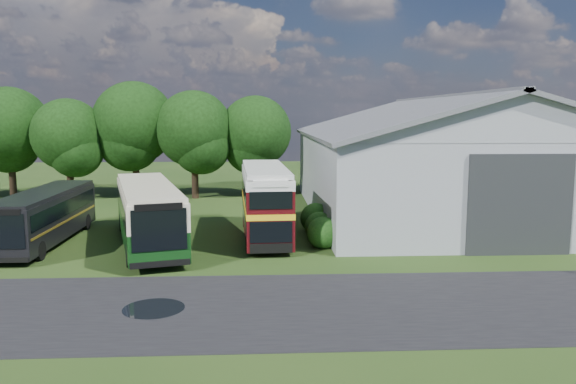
{
  "coord_description": "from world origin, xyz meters",
  "views": [
    {
      "loc": [
        2.3,
        -22.45,
        6.88
      ],
      "look_at": [
        3.87,
        8.0,
        2.66
      ],
      "focal_mm": 35.0,
      "sensor_mm": 36.0,
      "label": 1
    }
  ],
  "objects": [
    {
      "name": "shrub_mid",
      "position": [
        5.6,
        8.0,
        0.0
      ],
      "size": [
        1.6,
        1.6,
        1.6
      ],
      "primitive_type": "sphere",
      "color": "#194714",
      "rests_on": "ground"
    },
    {
      "name": "tree_right_b",
      "position": [
        2.0,
        24.6,
        5.44
      ],
      "size": [
        5.98,
        5.98,
        8.45
      ],
      "color": "black",
      "rests_on": "ground"
    },
    {
      "name": "tree_left_b",
      "position": [
        -13.0,
        23.5,
        5.25
      ],
      "size": [
        5.78,
        5.78,
        8.16
      ],
      "color": "black",
      "rests_on": "ground"
    },
    {
      "name": "bus_dark_single",
      "position": [
        -9.17,
        7.7,
        1.51
      ],
      "size": [
        2.4,
        10.27,
        2.83
      ],
      "rotation": [
        0.0,
        0.0,
        -0.0
      ],
      "color": "black",
      "rests_on": "ground"
    },
    {
      "name": "storage_shed",
      "position": [
        15.0,
        15.98,
        4.17
      ],
      "size": [
        18.8,
        24.8,
        8.15
      ],
      "color": "gray",
      "rests_on": "ground"
    },
    {
      "name": "puddle",
      "position": [
        -1.5,
        -3.0,
        0.0
      ],
      "size": [
        2.2,
        2.2,
        0.01
      ],
      "primitive_type": "cylinder",
      "color": "black",
      "rests_on": "ground"
    },
    {
      "name": "bus_maroon_double",
      "position": [
        2.61,
        8.47,
        2.01
      ],
      "size": [
        2.85,
        9.48,
        4.03
      ],
      "rotation": [
        0.0,
        0.0,
        0.05
      ],
      "color": "black",
      "rests_on": "ground"
    },
    {
      "name": "tree_mid",
      "position": [
        -8.0,
        24.8,
        6.18
      ],
      "size": [
        6.8,
        6.8,
        9.6
      ],
      "color": "black",
      "rests_on": "ground"
    },
    {
      "name": "asphalt_road",
      "position": [
        3.0,
        -3.0,
        0.0
      ],
      "size": [
        60.0,
        8.0,
        0.02
      ],
      "primitive_type": "cube",
      "color": "black",
      "rests_on": "ground"
    },
    {
      "name": "shrub_back",
      "position": [
        5.6,
        10.0,
        0.0
      ],
      "size": [
        1.8,
        1.8,
        1.8
      ],
      "primitive_type": "sphere",
      "color": "#194714",
      "rests_on": "ground"
    },
    {
      "name": "tree_right_a",
      "position": [
        -3.0,
        23.8,
        5.69
      ],
      "size": [
        6.26,
        6.26,
        8.83
      ],
      "color": "black",
      "rests_on": "ground"
    },
    {
      "name": "ground",
      "position": [
        0.0,
        0.0,
        0.0
      ],
      "size": [
        120.0,
        120.0,
        0.0
      ],
      "primitive_type": "plane",
      "color": "#1B3511",
      "rests_on": "ground"
    },
    {
      "name": "tree_left_a",
      "position": [
        -18.0,
        24.5,
        5.87
      ],
      "size": [
        6.46,
        6.46,
        9.12
      ],
      "color": "black",
      "rests_on": "ground"
    },
    {
      "name": "bus_green_single",
      "position": [
        -3.58,
        7.01,
        1.73
      ],
      "size": [
        5.82,
        12.11,
        3.26
      ],
      "rotation": [
        0.0,
        0.0,
        0.27
      ],
      "color": "black",
      "rests_on": "ground"
    },
    {
      "name": "shrub_front",
      "position": [
        5.6,
        6.0,
        0.0
      ],
      "size": [
        1.7,
        1.7,
        1.7
      ],
      "primitive_type": "sphere",
      "color": "#194714",
      "rests_on": "ground"
    }
  ]
}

